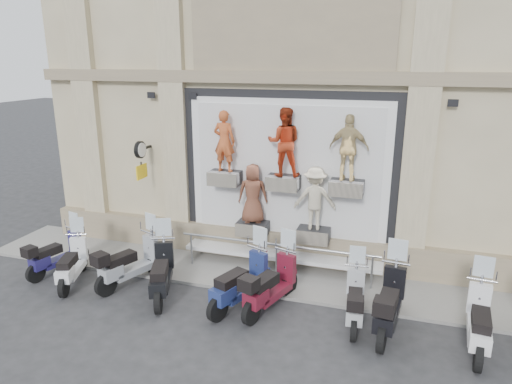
% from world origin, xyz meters
% --- Properties ---
extents(ground, '(90.00, 90.00, 0.00)m').
position_xyz_m(ground, '(0.00, 0.00, 0.00)').
color(ground, '#2C2C2E').
rests_on(ground, ground).
extents(sidewalk, '(16.00, 2.20, 0.08)m').
position_xyz_m(sidewalk, '(0.00, 2.10, 0.04)').
color(sidewalk, gray).
rests_on(sidewalk, ground).
extents(building, '(14.00, 8.60, 12.00)m').
position_xyz_m(building, '(0.00, 7.00, 6.00)').
color(building, beige).
rests_on(building, ground).
extents(shop_vitrine, '(5.60, 0.83, 4.30)m').
position_xyz_m(shop_vitrine, '(0.08, 2.76, 2.37)').
color(shop_vitrine, black).
rests_on(shop_vitrine, ground).
extents(guard_rail, '(5.06, 0.10, 0.93)m').
position_xyz_m(guard_rail, '(0.00, 2.00, 0.47)').
color(guard_rail, '#9EA0A5').
rests_on(guard_rail, ground).
extents(clock_sign_bracket, '(0.10, 0.80, 1.02)m').
position_xyz_m(clock_sign_bracket, '(-3.90, 2.47, 2.80)').
color(clock_sign_bracket, black).
rests_on(clock_sign_bracket, ground).
extents(scooter_a, '(0.93, 1.86, 1.45)m').
position_xyz_m(scooter_a, '(-5.40, 0.66, 0.73)').
color(scooter_a, '#1B164F').
rests_on(scooter_a, ground).
extents(scooter_b, '(1.14, 1.91, 1.49)m').
position_xyz_m(scooter_b, '(-4.65, 0.28, 0.75)').
color(scooter_b, white).
rests_on(scooter_b, ground).
extents(scooter_c, '(1.27, 2.09, 1.63)m').
position_xyz_m(scooter_c, '(-3.25, 0.66, 0.82)').
color(scooter_c, '#91969E').
rests_on(scooter_c, ground).
extents(scooter_d, '(1.31, 2.12, 1.66)m').
position_xyz_m(scooter_d, '(-2.28, 0.36, 0.83)').
color(scooter_d, black).
rests_on(scooter_d, ground).
extents(scooter_e, '(1.30, 2.14, 1.67)m').
position_xyz_m(scooter_e, '(-0.39, 0.46, 0.84)').
color(scooter_e, navy).
rests_on(scooter_e, ground).
extents(scooter_f, '(1.19, 2.12, 1.65)m').
position_xyz_m(scooter_f, '(0.27, 0.56, 0.83)').
color(scooter_f, '#5C0F1F').
rests_on(scooter_f, ground).
extents(scooter_g, '(0.67, 1.84, 1.46)m').
position_xyz_m(scooter_g, '(2.05, 0.56, 0.73)').
color(scooter_g, '#A5A7AC').
rests_on(scooter_g, ground).
extents(scooter_h, '(0.85, 2.17, 1.72)m').
position_xyz_m(scooter_h, '(2.73, 0.47, 0.86)').
color(scooter_h, black).
rests_on(scooter_h, ground).
extents(scooter_i, '(0.78, 2.03, 1.61)m').
position_xyz_m(scooter_i, '(4.35, 0.37, 0.81)').
color(scooter_i, white).
rests_on(scooter_i, ground).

